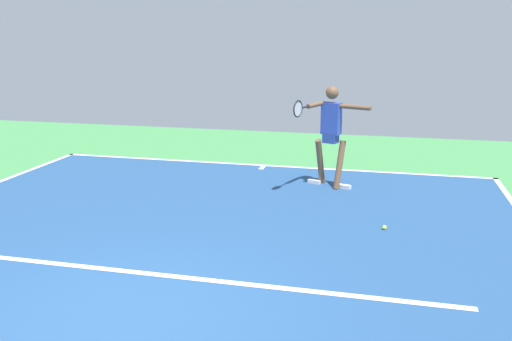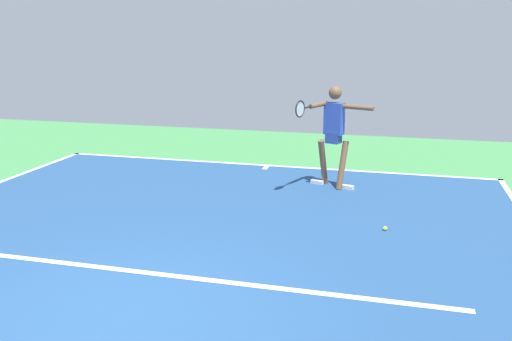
# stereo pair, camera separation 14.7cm
# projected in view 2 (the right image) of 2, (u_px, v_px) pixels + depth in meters

# --- Properties ---
(ground_plane) EXTENTS (21.27, 21.27, 0.00)m
(ground_plane) POSITION_uv_depth(u_px,v_px,m) (117.00, 314.00, 5.49)
(ground_plane) COLOR #428E4C
(court_surface) EXTENTS (9.36, 13.21, 0.00)m
(court_surface) POSITION_uv_depth(u_px,v_px,m) (117.00, 314.00, 5.49)
(court_surface) COLOR navy
(court_surface) RESTS_ON ground_plane
(court_line_baseline_near) EXTENTS (9.36, 0.10, 0.01)m
(court_line_baseline_near) POSITION_uv_depth(u_px,v_px,m) (268.00, 165.00, 11.64)
(court_line_baseline_near) COLOR white
(court_line_baseline_near) RESTS_ON ground_plane
(court_line_service) EXTENTS (7.02, 0.10, 0.01)m
(court_line_service) POSITION_uv_depth(u_px,v_px,m) (158.00, 274.00, 6.39)
(court_line_service) COLOR white
(court_line_service) RESTS_ON ground_plane
(court_line_centre_mark) EXTENTS (0.10, 0.30, 0.01)m
(court_line_centre_mark) POSITION_uv_depth(u_px,v_px,m) (266.00, 168.00, 11.45)
(court_line_centre_mark) COLOR white
(court_line_centre_mark) RESTS_ON ground_plane
(tennis_player) EXTENTS (1.25, 1.19, 1.86)m
(tennis_player) POSITION_uv_depth(u_px,v_px,m) (333.00, 129.00, 9.76)
(tennis_player) COLOR brown
(tennis_player) RESTS_ON ground_plane
(tennis_ball_by_sideline) EXTENTS (0.07, 0.07, 0.07)m
(tennis_ball_by_sideline) POSITION_uv_depth(u_px,v_px,m) (385.00, 228.00, 7.80)
(tennis_ball_by_sideline) COLOR #C6E53D
(tennis_ball_by_sideline) RESTS_ON ground_plane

